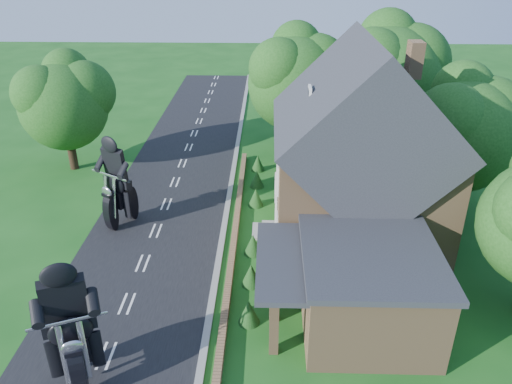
{
  "coord_description": "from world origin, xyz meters",
  "views": [
    {
      "loc": [
        6.03,
        -16.76,
        14.05
      ],
      "look_at": [
        5.42,
        5.28,
        2.8
      ],
      "focal_mm": 35.0,
      "sensor_mm": 36.0,
      "label": 1
    }
  ],
  "objects_px": {
    "annex": "(364,286)",
    "garden_wall": "(234,239)",
    "house": "(359,159)",
    "motorcycle_follow": "(121,212)",
    "motorcycle_lead": "(79,365)"
  },
  "relations": [
    {
      "from": "annex",
      "to": "motorcycle_lead",
      "type": "relative_size",
      "value": 4.21
    },
    {
      "from": "garden_wall",
      "to": "annex",
      "type": "relative_size",
      "value": 3.12
    },
    {
      "from": "house",
      "to": "motorcycle_lead",
      "type": "distance_m",
      "value": 15.43
    },
    {
      "from": "annex",
      "to": "motorcycle_follow",
      "type": "bearing_deg",
      "value": 147.66
    },
    {
      "from": "motorcycle_lead",
      "to": "motorcycle_follow",
      "type": "relative_size",
      "value": 1.0
    },
    {
      "from": "garden_wall",
      "to": "annex",
      "type": "height_order",
      "value": "annex"
    },
    {
      "from": "garden_wall",
      "to": "motorcycle_follow",
      "type": "xyz_separation_m",
      "value": [
        -6.26,
        1.69,
        0.58
      ]
    },
    {
      "from": "annex",
      "to": "motorcycle_follow",
      "type": "distance_m",
      "value": 14.04
    },
    {
      "from": "annex",
      "to": "garden_wall",
      "type": "bearing_deg",
      "value": 133.84
    },
    {
      "from": "motorcycle_lead",
      "to": "motorcycle_follow",
      "type": "xyz_separation_m",
      "value": [
        -1.46,
        10.92,
        -0.0
      ]
    },
    {
      "from": "garden_wall",
      "to": "motorcycle_lead",
      "type": "xyz_separation_m",
      "value": [
        -4.8,
        -9.23,
        0.58
      ]
    },
    {
      "from": "house",
      "to": "annex",
      "type": "distance_m",
      "value": 7.3
    },
    {
      "from": "garden_wall",
      "to": "house",
      "type": "bearing_deg",
      "value": 9.17
    },
    {
      "from": "annex",
      "to": "motorcycle_follow",
      "type": "relative_size",
      "value": 4.23
    },
    {
      "from": "motorcycle_lead",
      "to": "motorcycle_follow",
      "type": "distance_m",
      "value": 11.02
    }
  ]
}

